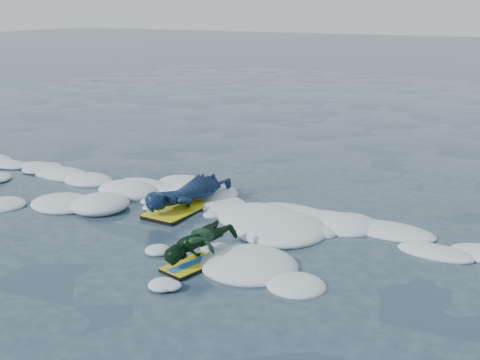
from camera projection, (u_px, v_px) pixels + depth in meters
name	position (u px, v px, depth m)	size (l,w,h in m)	color
ground	(186.00, 244.00, 7.92)	(120.00, 120.00, 0.00)	#162937
foam_band	(227.00, 221.00, 8.77)	(12.00, 3.10, 0.30)	silver
prone_woman_unit	(187.00, 195.00, 9.22)	(0.78, 1.75, 0.44)	black
prone_child_unit	(200.00, 246.00, 7.29)	(0.66, 1.16, 0.41)	black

